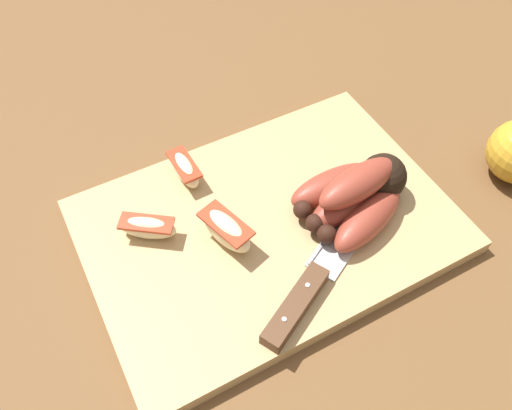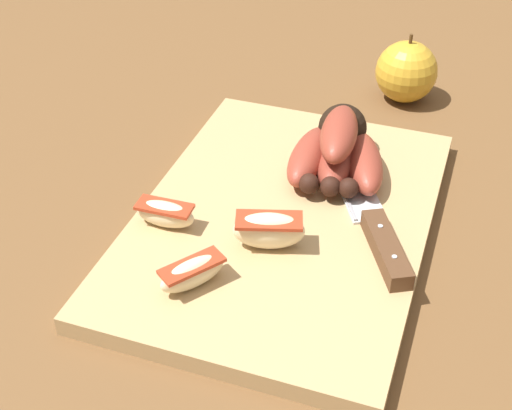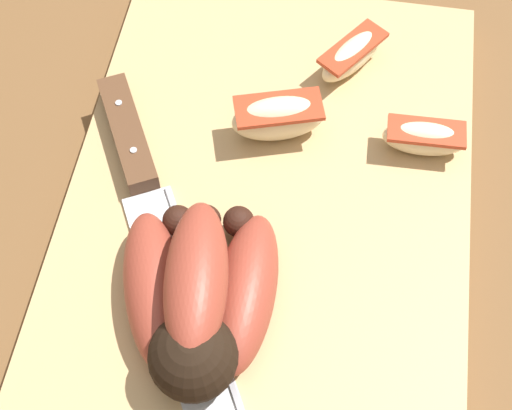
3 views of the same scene
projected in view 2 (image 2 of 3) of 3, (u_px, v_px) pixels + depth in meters
name	position (u px, v px, depth m)	size (l,w,h in m)	color
ground_plane	(267.00, 225.00, 0.76)	(6.00, 6.00, 0.00)	brown
cutting_board	(283.00, 223.00, 0.75)	(0.41, 0.29, 0.02)	tan
banana_bunch	(338.00, 149.00, 0.80)	(0.14, 0.12, 0.07)	black
chefs_knife	(371.00, 219.00, 0.73)	(0.26, 0.16, 0.02)	silver
apple_wedge_near	(165.00, 213.00, 0.72)	(0.03, 0.06, 0.03)	beige
apple_wedge_middle	(192.00, 273.00, 0.65)	(0.07, 0.06, 0.03)	beige
apple_wedge_far	(269.00, 230.00, 0.69)	(0.05, 0.07, 0.04)	beige
whole_apple	(406.00, 72.00, 0.95)	(0.08, 0.08, 0.09)	gold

